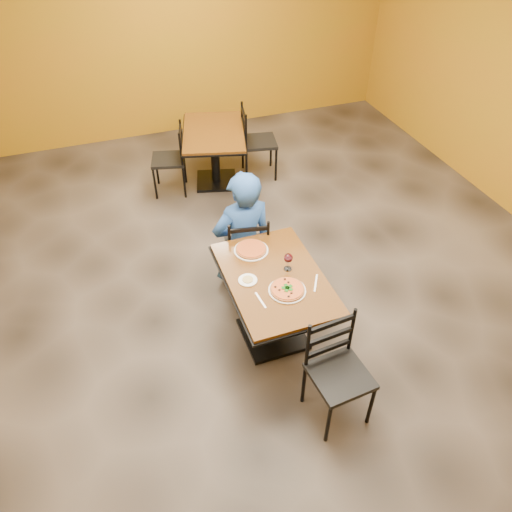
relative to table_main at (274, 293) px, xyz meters
name	(u,v)px	position (x,y,z in m)	size (l,w,h in m)	color
floor	(255,299)	(0.00, 0.50, -0.56)	(7.00, 8.00, 0.01)	black
wall_back	(159,31)	(0.00, 4.50, 0.94)	(7.00, 0.01, 3.00)	#AC6813
table_main	(274,293)	(0.00, 0.00, 0.00)	(0.83, 1.23, 0.75)	#5D320E
table_second	(214,145)	(0.25, 2.78, 0.00)	(1.06, 1.33, 0.75)	#5D320E
chair_main_near	(340,376)	(0.18, -0.92, -0.09)	(0.42, 0.42, 0.94)	black
chair_main_far	(247,249)	(0.01, 0.78, -0.11)	(0.40, 0.40, 0.89)	black
chair_second_left	(168,160)	(-0.36, 2.78, -0.10)	(0.41, 0.41, 0.90)	black
chair_second_right	(259,142)	(0.87, 2.78, -0.07)	(0.44, 0.44, 0.97)	black
diner	(243,229)	(0.00, 0.86, 0.08)	(0.63, 0.41, 1.28)	navy
plate_main	(287,291)	(0.03, -0.19, 0.20)	(0.31, 0.31, 0.01)	white
pizza_main	(287,289)	(0.03, -0.19, 0.21)	(0.28, 0.28, 0.02)	#97160B
plate_far	(251,250)	(-0.08, 0.39, 0.20)	(0.31, 0.31, 0.01)	white
pizza_far	(251,249)	(-0.08, 0.39, 0.21)	(0.28, 0.28, 0.02)	#C77526
side_plate	(248,280)	(-0.23, 0.03, 0.20)	(0.16, 0.16, 0.01)	white
dip	(248,279)	(-0.23, 0.03, 0.21)	(0.09, 0.09, 0.01)	tan
wine_glass	(288,261)	(0.14, 0.06, 0.28)	(0.08, 0.08, 0.18)	white
fork	(261,300)	(-0.21, -0.22, 0.20)	(0.01, 0.19, 0.00)	silver
knife	(316,283)	(0.29, -0.18, 0.20)	(0.01, 0.21, 0.00)	silver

